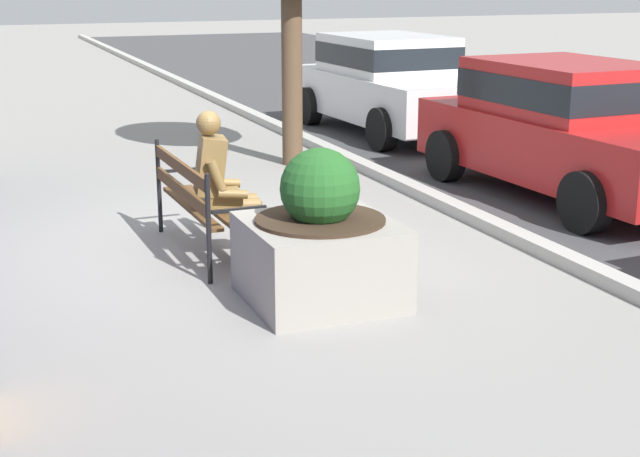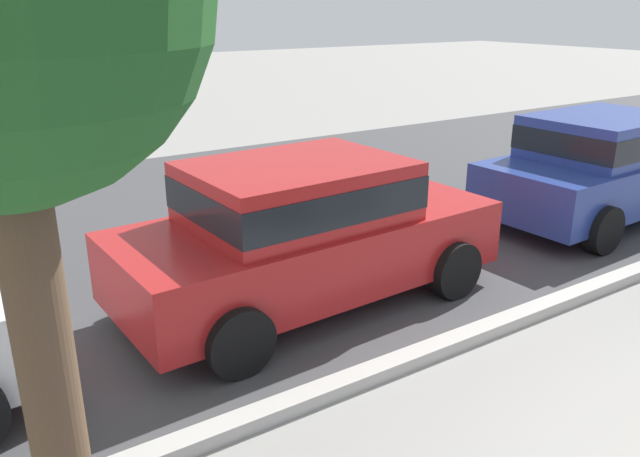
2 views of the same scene
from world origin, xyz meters
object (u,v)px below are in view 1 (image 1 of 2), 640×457
Objects in this scene: concrete_planter at (320,244)px; parked_car_white at (389,81)px; bronze_statue_seated at (228,188)px; parked_car_red at (569,125)px; park_bench at (198,197)px.

concrete_planter is 0.30× the size of parked_car_white.
concrete_planter is at bearing 14.93° from bronze_statue_seated.
concrete_planter is at bearing -60.08° from parked_car_red.
bronze_statue_seated reaches higher than concrete_planter.
concrete_planter is 8.14m from parked_car_white.
bronze_statue_seated is 1.10× the size of concrete_planter.
parked_car_white is at bearing 142.69° from bronze_statue_seated.
parked_car_red is (-0.95, 4.36, 0.17)m from bronze_statue_seated.
concrete_planter is (1.36, 0.36, -0.20)m from bronze_statue_seated.
bronze_statue_seated is 0.33× the size of parked_car_red.
park_bench is at bearing -81.48° from parked_car_red.
concrete_planter is 4.63m from parked_car_red.
park_bench is 7.13m from parked_car_white.
bronze_statue_seated is 4.46m from parked_car_red.
concrete_planter reaches higher than park_bench.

